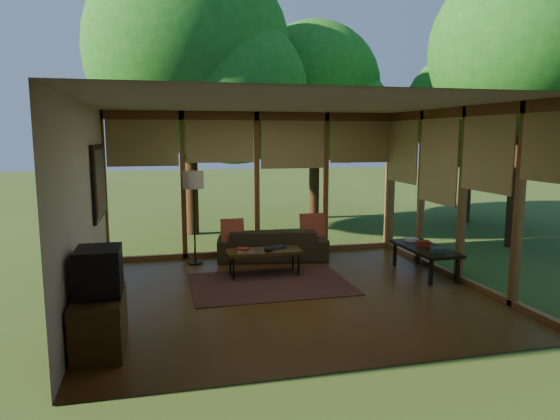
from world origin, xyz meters
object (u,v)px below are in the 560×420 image
object	(u,v)px
sofa	(273,244)
side_console	(425,250)
media_cabinet	(100,322)
coffee_table	(264,252)
floor_lamp	(193,185)
television	(99,271)

from	to	relation	value
sofa	side_console	bearing A→B (deg)	154.86
media_cabinet	coffee_table	xyz separation A→B (m)	(2.29, 2.35, 0.09)
sofa	side_console	size ratio (longest dim) A/B	1.43
sofa	side_console	distance (m)	2.71
floor_lamp	coffee_table	xyz separation A→B (m)	(1.04, -1.04, -1.01)
coffee_table	side_console	world-z (taller)	side_console
floor_lamp	media_cabinet	bearing A→B (deg)	-110.24
sofa	television	distance (m)	4.32
floor_lamp	coffee_table	distance (m)	1.78
coffee_table	floor_lamp	bearing A→B (deg)	135.07
floor_lamp	coffee_table	bearing A→B (deg)	-44.93
media_cabinet	floor_lamp	distance (m)	3.77
media_cabinet	side_console	bearing A→B (deg)	20.48
television	coffee_table	xyz separation A→B (m)	(2.27, 2.35, -0.46)
side_console	coffee_table	bearing A→B (deg)	168.41
television	floor_lamp	bearing A→B (deg)	70.06
television	coffee_table	bearing A→B (deg)	46.02
floor_lamp	television	bearing A→B (deg)	-109.94
side_console	television	bearing A→B (deg)	-159.44
television	side_console	world-z (taller)	television
television	media_cabinet	bearing A→B (deg)	180.00
media_cabinet	side_console	distance (m)	5.20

